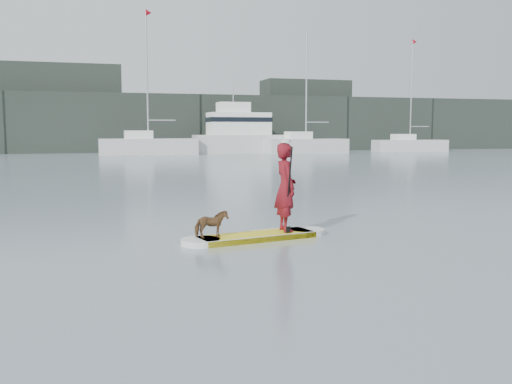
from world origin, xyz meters
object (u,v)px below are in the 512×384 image
object	(u,v)px
paddler	(286,187)
dog	(211,224)
motor_yacht_a	(245,134)
sailboat_e	(305,145)
sailboat_d	(148,145)
paddleboard	(256,236)
sailboat_f	(409,144)

from	to	relation	value
paddler	dog	size ratio (longest dim) A/B	2.87
paddler	motor_yacht_a	size ratio (longest dim) A/B	0.17
dog	sailboat_e	world-z (taller)	sailboat_e
dog	sailboat_d	bearing A→B (deg)	-10.05
paddleboard	sailboat_d	xyz separation A→B (m)	(1.92, 42.46, 0.88)
sailboat_f	sailboat_e	bearing A→B (deg)	-170.27
motor_yacht_a	sailboat_d	bearing A→B (deg)	-173.51
sailboat_e	motor_yacht_a	xyz separation A→B (m)	(-5.44, 2.63, 1.01)
dog	motor_yacht_a	xyz separation A→B (m)	(12.60, 43.89, 1.45)
sailboat_d	dog	bearing A→B (deg)	-93.94
paddler	motor_yacht_a	xyz separation A→B (m)	(10.90, 43.56, 0.79)
paddler	sailboat_f	world-z (taller)	sailboat_f
paddler	sailboat_f	size ratio (longest dim) A/B	0.16
sailboat_f	motor_yacht_a	size ratio (longest dim) A/B	1.06
paddler	paddleboard	bearing A→B (deg)	101.25
dog	paddleboard	bearing A→B (deg)	-85.01
dog	motor_yacht_a	size ratio (longest dim) A/B	0.06
dog	sailboat_f	world-z (taller)	sailboat_f
dog	sailboat_d	xyz separation A→B (m)	(2.92, 42.65, 0.54)
paddleboard	paddler	bearing A→B (deg)	-0.00
paddler	sailboat_e	world-z (taller)	sailboat_e
sailboat_e	motor_yacht_a	world-z (taller)	sailboat_e
sailboat_d	sailboat_e	bearing A→B (deg)	-5.30
sailboat_e	paddleboard	bearing A→B (deg)	-114.76
motor_yacht_a	sailboat_e	bearing A→B (deg)	-26.60
paddleboard	sailboat_f	bearing A→B (deg)	44.13
sailboat_f	motor_yacht_a	world-z (taller)	sailboat_f
paddleboard	dog	world-z (taller)	dog
sailboat_d	sailboat_e	xyz separation A→B (m)	(15.12, -1.39, -0.10)
paddleboard	sailboat_e	size ratio (longest dim) A/B	0.28
sailboat_d	sailboat_f	bearing A→B (deg)	-0.44
paddleboard	motor_yacht_a	world-z (taller)	motor_yacht_a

